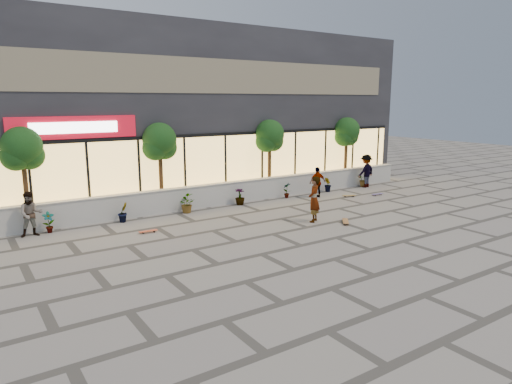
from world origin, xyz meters
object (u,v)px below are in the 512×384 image
tree_mideast (270,138)px  skater_right_near (317,182)px  skater_center (314,199)px  skater_left (31,214)px  tree_midwest (160,144)px  tree_east (347,133)px  skateboard_left (148,231)px  skateboard_right_far (377,194)px  skateboard_center (346,221)px  skateboard_right_near (349,196)px  tree_west (22,151)px  skater_right_far (366,171)px

tree_mideast → skater_right_near: size_ratio=2.50×
skater_center → skater_left: size_ratio=1.13×
tree_midwest → skater_left: 6.15m
tree_east → skater_center: size_ratio=2.09×
tree_mideast → skater_left: size_ratio=2.36×
skateboard_left → skateboard_right_far: size_ratio=0.98×
skater_left → skateboard_right_far: 16.24m
tree_midwest → skateboard_left: tree_midwest is taller
skateboard_center → skateboard_left: (-7.12, 3.11, -0.02)m
tree_midwest → skateboard_right_near: bearing=-17.4°
skater_left → skateboard_left: bearing=-22.9°
tree_midwest → tree_west: bearing=180.0°
skateboard_left → skateboard_right_near: bearing=6.1°
skater_center → skateboard_center: (0.91, -0.90, -0.85)m
tree_mideast → tree_east: 5.50m
tree_midwest → tree_mideast: bearing=0.0°
skateboard_left → tree_west: bearing=140.5°
skater_left → skater_right_far: 17.33m
skateboard_right_near → skateboard_right_far: bearing=5.2°
tree_west → skater_left: tree_west is taller
skater_center → skateboard_right_near: skater_center is taller
skateboard_right_near → tree_west: bearing=-165.7°
skater_right_far → skateboard_right_near: 3.19m
skater_right_near → tree_mideast: bearing=-44.0°
tree_east → skater_right_far: (0.24, -1.40, -2.05)m
skateboard_left → skateboard_right_far: 12.44m
tree_mideast → skateboard_left: 9.08m
skateboard_center → skateboard_right_near: skateboard_center is taller
skater_center → skater_left: skater_center is taller
tree_east → skateboard_center: (-6.30, -6.44, -2.90)m
skater_left → skater_right_near: (13.17, -0.60, -0.05)m
tree_midwest → skater_right_near: (7.58, -2.00, -2.20)m
skateboard_right_near → skater_left: bearing=-160.2°
skateboard_right_far → skater_right_near: bearing=156.7°
tree_east → tree_midwest: bearing=180.0°
tree_west → skater_right_far: 17.42m
tree_mideast → tree_east: size_ratio=1.00×
skateboard_left → skater_right_far: bearing=11.5°
tree_west → tree_east: (17.00, 0.00, 0.00)m
tree_west → skater_right_far: bearing=-4.6°
skateboard_center → skateboard_right_near: bearing=-6.2°
tree_east → skateboard_right_near: bearing=-131.2°
tree_midwest → skater_right_far: bearing=-6.8°
skater_right_near → skateboard_right_near: bearing=157.7°
skater_center → skateboard_right_far: size_ratio=2.60×
skater_left → skater_right_near: size_ratio=1.06×
skater_left → skateboard_right_near: bearing=-0.7°
tree_west → tree_midwest: same height
skateboard_center → tree_mideast: bearing=33.4°
tree_midwest → skateboard_right_near: size_ratio=5.61×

